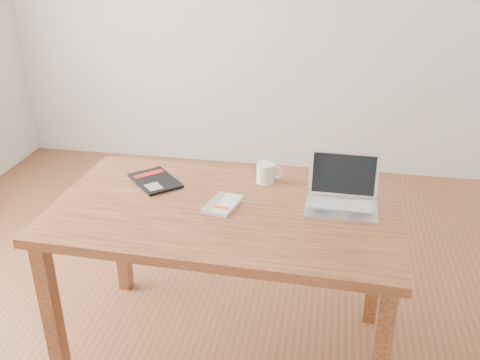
% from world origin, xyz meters
% --- Properties ---
extents(room, '(4.04, 4.04, 2.70)m').
position_xyz_m(room, '(-0.07, 0.00, 1.36)').
color(room, brown).
rests_on(room, ground).
extents(desk, '(1.44, 0.85, 0.75)m').
position_xyz_m(desk, '(0.15, -0.15, 0.66)').
color(desk, brown).
rests_on(desk, ground).
extents(white_guidebook, '(0.15, 0.21, 0.02)m').
position_xyz_m(white_guidebook, '(0.14, -0.14, 0.76)').
color(white_guidebook, beige).
rests_on(white_guidebook, desk).
extents(black_guidebook, '(0.29, 0.29, 0.01)m').
position_xyz_m(black_guidebook, '(-0.21, 0.03, 0.76)').
color(black_guidebook, black).
rests_on(black_guidebook, desk).
extents(laptop, '(0.29, 0.25, 0.20)m').
position_xyz_m(laptop, '(0.62, -0.05, 0.79)').
color(laptop, silver).
rests_on(laptop, desk).
extents(coffee_mug, '(0.12, 0.08, 0.09)m').
position_xyz_m(coffee_mug, '(0.28, 0.12, 0.80)').
color(coffee_mug, white).
rests_on(coffee_mug, desk).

